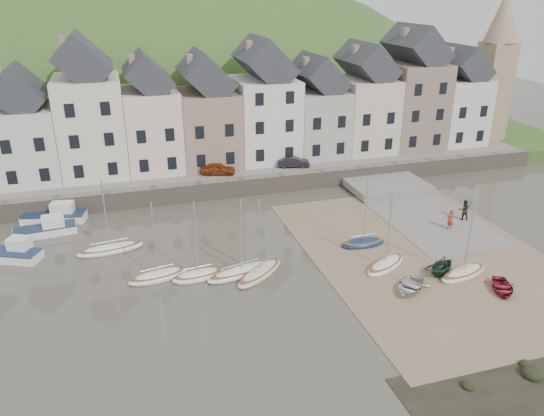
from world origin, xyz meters
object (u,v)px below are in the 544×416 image
object	(u,v)px
rowboat_white	(410,286)
person_red	(450,219)
car_left	(218,169)
rowboat_green	(442,266)
car_right	(294,162)
rowboat_red	(502,288)
sailboat_0	(110,249)
person_dark	(464,210)

from	to	relation	value
rowboat_white	person_red	distance (m)	11.64
person_red	car_left	size ratio (longest dim) A/B	0.51
rowboat_green	person_red	xyz separation A→B (m)	(5.19, 6.59, 0.23)
rowboat_white	car_right	distance (m)	23.96
rowboat_white	rowboat_red	bearing A→B (deg)	31.69
rowboat_green	rowboat_white	bearing A→B (deg)	-94.56
rowboat_green	car_left	bearing A→B (deg)	-177.58
person_red	car_left	world-z (taller)	car_left
sailboat_0	rowboat_white	distance (m)	23.50
sailboat_0	car_left	world-z (taller)	sailboat_0
rowboat_white	car_right	bearing A→B (deg)	140.71
car_right	rowboat_green	bearing A→B (deg)	-155.53
sailboat_0	car_left	distance (m)	16.31
rowboat_white	rowboat_green	xyz separation A→B (m)	(3.34, 1.30, 0.41)
car_left	car_right	distance (m)	8.36
rowboat_red	car_right	xyz separation A→B (m)	(-6.54, 25.87, 1.81)
sailboat_0	rowboat_green	distance (m)	25.84
person_dark	car_right	world-z (taller)	car_right
car_left	car_right	world-z (taller)	car_left
rowboat_white	car_left	world-z (taller)	car_left
person_red	car_right	world-z (taller)	car_right
rowboat_red	person_dark	bearing A→B (deg)	93.85
person_dark	sailboat_0	bearing A→B (deg)	9.95
person_red	rowboat_white	bearing A→B (deg)	34.25
sailboat_0	rowboat_red	xyz separation A→B (m)	(26.16, -14.24, 0.10)
sailboat_0	car_left	size ratio (longest dim) A/B	1.75
rowboat_green	rowboat_red	distance (m)	4.31
person_red	rowboat_red	bearing A→B (deg)	67.68
person_dark	car_left	distance (m)	24.56
rowboat_green	rowboat_red	size ratio (longest dim) A/B	0.96
car_right	rowboat_red	bearing A→B (deg)	-150.84
sailboat_0	person_dark	size ratio (longest dim) A/B	3.30
person_dark	rowboat_green	bearing A→B (deg)	61.91
sailboat_0	car_left	bearing A→B (deg)	45.93
sailboat_0	rowboat_green	bearing A→B (deg)	-25.09
sailboat_0	rowboat_red	bearing A→B (deg)	-28.56
person_red	person_dark	world-z (taller)	person_dark
sailboat_0	rowboat_red	world-z (taller)	sailboat_0
rowboat_green	car_right	distance (m)	22.94
rowboat_green	rowboat_red	xyz separation A→B (m)	(2.77, -3.28, -0.44)
rowboat_white	person_red	bearing A→B (deg)	92.39
rowboat_red	person_dark	distance (m)	12.28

